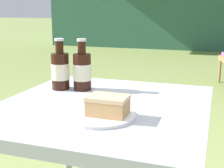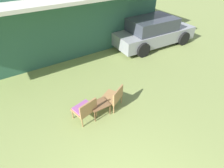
{
  "view_description": "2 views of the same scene",
  "coord_description": "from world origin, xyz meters",
  "px_view_note": "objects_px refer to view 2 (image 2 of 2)",
  "views": [
    {
      "loc": [
        0.38,
        -1.01,
        1.02
      ],
      "look_at": [
        0.0,
        0.1,
        0.74
      ],
      "focal_mm": 50.0,
      "sensor_mm": 36.0,
      "label": 1
    },
    {
      "loc": [
        -0.5,
        -0.09,
        4.06
      ],
      "look_at": [
        1.71,
        3.35,
        0.9
      ],
      "focal_mm": 28.0,
      "sensor_mm": 36.0,
      "label": 2
    }
  ],
  "objects_px": {
    "parked_car": "(152,32)",
    "wicker_chair_plain": "(114,96)",
    "wicker_chair_cushioned": "(85,109)",
    "garden_side_table": "(99,105)"
  },
  "relations": [
    {
      "from": "parked_car",
      "to": "wicker_chair_plain",
      "type": "xyz_separation_m",
      "value": [
        -4.29,
        -2.89,
        -0.25
      ]
    },
    {
      "from": "wicker_chair_cushioned",
      "to": "wicker_chair_plain",
      "type": "distance_m",
      "value": 0.98
    },
    {
      "from": "garden_side_table",
      "to": "wicker_chair_plain",
      "type": "bearing_deg",
      "value": 4.18
    },
    {
      "from": "wicker_chair_plain",
      "to": "garden_side_table",
      "type": "height_order",
      "value": "wicker_chair_plain"
    },
    {
      "from": "parked_car",
      "to": "wicker_chair_cushioned",
      "type": "distance_m",
      "value": 6.01
    },
    {
      "from": "parked_car",
      "to": "wicker_chair_cushioned",
      "type": "relative_size",
      "value": 5.71
    },
    {
      "from": "parked_car",
      "to": "garden_side_table",
      "type": "height_order",
      "value": "parked_car"
    },
    {
      "from": "wicker_chair_cushioned",
      "to": "wicker_chair_plain",
      "type": "relative_size",
      "value": 1.0
    },
    {
      "from": "wicker_chair_cushioned",
      "to": "wicker_chair_plain",
      "type": "height_order",
      "value": "same"
    },
    {
      "from": "parked_car",
      "to": "wicker_chair_plain",
      "type": "distance_m",
      "value": 5.18
    }
  ]
}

